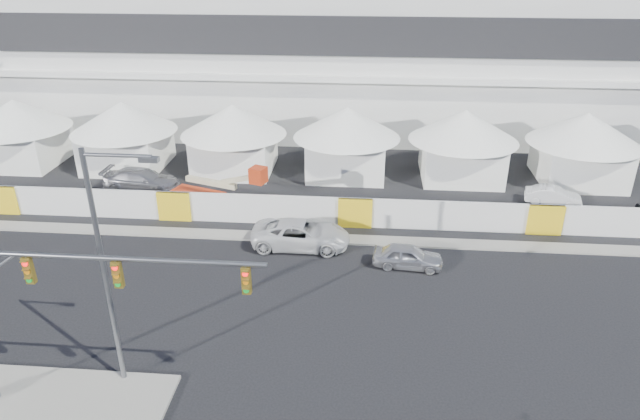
# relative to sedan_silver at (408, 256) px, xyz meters

# --- Properties ---
(ground) EXTENTS (160.00, 160.00, 0.00)m
(ground) POSITION_rel_sedan_silver_xyz_m (-9.15, -9.64, -0.68)
(ground) COLOR black
(ground) RESTS_ON ground
(median_island) EXTENTS (10.00, 5.00, 0.15)m
(median_island) POSITION_rel_sedan_silver_xyz_m (-15.15, -12.64, -0.60)
(median_island) COLOR gray
(median_island) RESTS_ON ground
(far_curb) EXTENTS (80.00, 1.20, 0.12)m
(far_curb) POSITION_rel_sedan_silver_xyz_m (10.85, 2.86, -0.62)
(far_curb) COLOR gray
(far_curb) RESTS_ON ground
(stadium) EXTENTS (80.00, 24.80, 21.98)m
(stadium) POSITION_rel_sedan_silver_xyz_m (-0.45, 31.86, 8.77)
(stadium) COLOR silver
(stadium) RESTS_ON ground
(tent_row) EXTENTS (53.40, 8.40, 5.40)m
(tent_row) POSITION_rel_sedan_silver_xyz_m (-8.65, 14.36, 2.47)
(tent_row) COLOR white
(tent_row) RESTS_ON ground
(hoarding_fence) EXTENTS (70.00, 0.25, 2.00)m
(hoarding_fence) POSITION_rel_sedan_silver_xyz_m (-3.15, 4.86, 0.32)
(hoarding_fence) COLOR white
(hoarding_fence) RESTS_ON ground
(sedan_silver) EXTENTS (1.94, 4.10, 1.36)m
(sedan_silver) POSITION_rel_sedan_silver_xyz_m (0.00, 0.00, 0.00)
(sedan_silver) COLOR silver
(sedan_silver) RESTS_ON ground
(pickup_curb) EXTENTS (2.76, 5.95, 1.65)m
(pickup_curb) POSITION_rel_sedan_silver_xyz_m (-6.35, 1.87, 0.15)
(pickup_curb) COLOR silver
(pickup_curb) RESTS_ON ground
(lot_car_a) EXTENTS (2.15, 4.02, 1.26)m
(lot_car_a) POSITION_rel_sedan_silver_xyz_m (10.73, 9.53, -0.05)
(lot_car_a) COLOR silver
(lot_car_a) RESTS_ON ground
(lot_car_c) EXTENTS (2.58, 5.77, 1.64)m
(lot_car_c) POSITION_rel_sedan_silver_xyz_m (-19.21, 9.51, 0.14)
(lot_car_c) COLOR #9E9EA3
(lot_car_c) RESTS_ON ground
(traffic_mast) EXTENTS (12.05, 0.76, 7.84)m
(traffic_mast) POSITION_rel_sedan_silver_xyz_m (-14.96, -12.10, 3.91)
(traffic_mast) COLOR slate
(traffic_mast) RESTS_ON median_island
(streetlight_median) EXTENTS (2.84, 0.29, 10.27)m
(streetlight_median) POSITION_rel_sedan_silver_xyz_m (-12.26, -10.44, 5.37)
(streetlight_median) COLOR slate
(streetlight_median) RESTS_ON median_island
(boom_lift) EXTENTS (7.64, 2.81, 3.75)m
(boom_lift) POSITION_rel_sedan_silver_xyz_m (-13.51, 6.92, 0.33)
(boom_lift) COLOR red
(boom_lift) RESTS_ON ground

